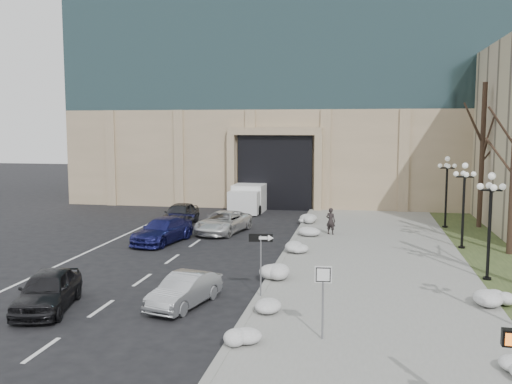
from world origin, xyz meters
TOP-DOWN VIEW (x-y plane):
  - sidewalk at (3.50, 14.00)m, footprint 9.00×40.00m
  - curb at (-1.00, 14.00)m, footprint 0.30×40.00m
  - office_tower at (-2.01, 43.58)m, footprint 40.00×24.70m
  - car_a at (-8.37, 5.55)m, footprint 2.69×4.58m
  - car_b at (-3.55, 6.85)m, footprint 2.14×3.92m
  - car_c at (-8.38, 17.83)m, footprint 2.88×5.13m
  - car_d at (-5.66, 21.40)m, footprint 3.18×5.24m
  - car_e at (-9.23, 23.58)m, footprint 1.85×4.51m
  - pedestrian at (1.05, 21.58)m, footprint 0.70×0.57m
  - box_truck at (-5.81, 31.30)m, footprint 2.46×6.77m
  - one_way_sign at (-0.74, 8.21)m, footprint 0.97×0.28m
  - keep_sign at (1.77, 4.17)m, footprint 0.52×0.10m
  - snow_clump_b at (-0.52, 2.97)m, footprint 1.10×1.60m
  - snow_clump_c at (-0.60, 6.79)m, footprint 1.10×1.60m
  - snow_clump_d at (-0.64, 11.22)m, footprint 1.10×1.60m
  - snow_clump_e at (-0.49, 16.47)m, footprint 1.10×1.60m
  - snow_clump_f at (-0.41, 20.58)m, footprint 1.10×1.60m
  - snow_clump_g at (-0.73, 25.24)m, footprint 1.10×1.60m
  - snow_clump_i at (7.83, 8.86)m, footprint 1.10×1.60m
  - lamppost_b at (8.30, 12.50)m, footprint 1.18×1.18m
  - lamppost_c at (8.30, 19.00)m, footprint 1.18×1.18m
  - lamppost_d at (8.30, 25.50)m, footprint 1.18×1.18m
  - tree_far at (10.50, 26.00)m, footprint 3.20×3.20m

SIDE VIEW (x-z plane):
  - sidewalk at x=3.50m, z-range 0.00..0.12m
  - curb at x=-1.00m, z-range 0.00..0.14m
  - snow_clump_b at x=-0.52m, z-range 0.12..0.48m
  - snow_clump_c at x=-0.60m, z-range 0.12..0.48m
  - snow_clump_d at x=-0.64m, z-range 0.12..0.48m
  - snow_clump_e at x=-0.49m, z-range 0.12..0.48m
  - snow_clump_f at x=-0.41m, z-range 0.12..0.48m
  - snow_clump_g at x=-0.73m, z-range 0.12..0.48m
  - snow_clump_i at x=7.83m, z-range 0.12..0.48m
  - car_b at x=-3.55m, z-range 0.00..1.23m
  - car_d at x=-5.66m, z-range 0.00..1.36m
  - car_c at x=-8.38m, z-range 0.00..1.40m
  - car_a at x=-8.37m, z-range 0.00..1.46m
  - car_e at x=-9.23m, z-range 0.00..1.53m
  - pedestrian at x=1.05m, z-range 0.12..1.76m
  - box_truck at x=-5.81m, z-range -0.03..2.11m
  - keep_sign at x=1.77m, z-range 0.57..3.01m
  - one_way_sign at x=-0.74m, z-range 0.84..3.44m
  - lamppost_b at x=8.30m, z-range 0.69..5.45m
  - lamppost_c at x=8.30m, z-range 0.69..5.45m
  - lamppost_d at x=8.30m, z-range 0.69..5.45m
  - tree_far at x=10.50m, z-range 1.40..10.90m
  - office_tower at x=-2.01m, z-range 0.49..36.49m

